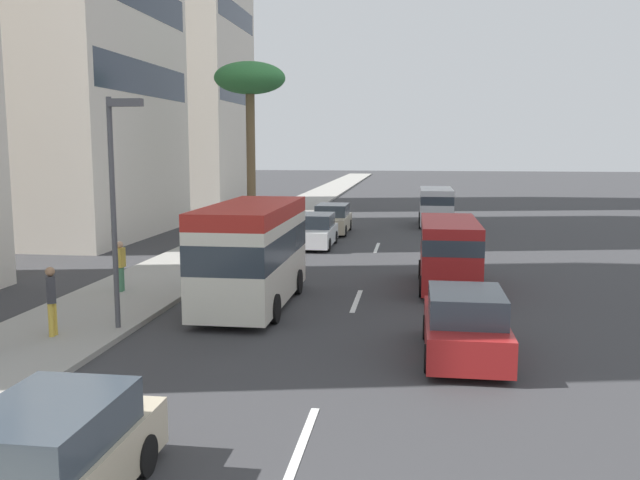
{
  "coord_description": "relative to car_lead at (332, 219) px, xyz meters",
  "views": [
    {
      "loc": [
        -4.88,
        -1.82,
        5.03
      ],
      "look_at": [
        16.91,
        1.25,
        1.94
      ],
      "focal_mm": 38.02,
      "sensor_mm": 36.0,
      "label": 1
    }
  ],
  "objects": [
    {
      "name": "car_fourth",
      "position": [
        -5.42,
        0.17,
        -0.01
      ],
      "size": [
        4.45,
        1.85,
        1.63
      ],
      "rotation": [
        0.0,
        0.0,
        3.14
      ],
      "color": "white",
      "rests_on": "ground_plane"
    },
    {
      "name": "pedestrian_by_tree",
      "position": [
        -17.3,
        5.02,
        0.31
      ],
      "size": [
        0.33,
        0.24,
        1.69
      ],
      "rotation": [
        0.0,
        0.0,
        6.21
      ],
      "color": "#4C8C66",
      "rests_on": "sidewalk_right"
    },
    {
      "name": "street_lamp",
      "position": [
        -21.65,
        3.05,
        3.2
      ],
      "size": [
        0.24,
        0.97,
        6.11
      ],
      "color": "#4C4C51",
      "rests_on": "sidewalk_right"
    },
    {
      "name": "lane_stripe_far",
      "position": [
        -5.38,
        -2.89,
        -0.77
      ],
      "size": [
        3.2,
        0.16,
        0.01
      ],
      "primitive_type": "cube",
      "color": "silver",
      "rests_on": "ground_plane"
    },
    {
      "name": "van_fifth",
      "position": [
        -14.54,
        -5.93,
        0.6
      ],
      "size": [
        5.28,
        2.07,
        2.41
      ],
      "color": "#A51E1E",
      "rests_on": "ground_plane"
    },
    {
      "name": "palm_tree",
      "position": [
        -1.38,
        4.41,
        7.6
      ],
      "size": [
        3.92,
        3.92,
        9.41
      ],
      "color": "brown",
      "rests_on": "sidewalk_right"
    },
    {
      "name": "van_third",
      "position": [
        4.24,
        -6.02,
        0.57
      ],
      "size": [
        5.09,
        2.09,
        2.35
      ],
      "color": "silver",
      "rests_on": "ground_plane"
    },
    {
      "name": "lane_stripe_mid",
      "position": [
        -17.02,
        -2.89,
        -0.77
      ],
      "size": [
        3.2,
        0.16,
        0.01
      ],
      "primitive_type": "cube",
      "color": "silver",
      "rests_on": "ground_plane"
    },
    {
      "name": "car_lead",
      "position": [
        0.0,
        0.0,
        0.0
      ],
      "size": [
        4.6,
        1.96,
        1.65
      ],
      "rotation": [
        0.0,
        0.0,
        3.14
      ],
      "color": "beige",
      "rests_on": "ground_plane"
    },
    {
      "name": "lane_stripe_near",
      "position": [
        -27.8,
        -2.89,
        -0.77
      ],
      "size": [
        3.2,
        0.16,
        0.01
      ],
      "primitive_type": "cube",
      "color": "silver",
      "rests_on": "ground_plane"
    },
    {
      "name": "sidewalk_right",
      "position": [
        -2.12,
        4.69,
        -0.7
      ],
      "size": [
        162.0,
        3.84,
        0.15
      ],
      "primitive_type": "cube",
      "color": "#9E9B93",
      "rests_on": "ground_plane"
    },
    {
      "name": "ground_plane",
      "position": [
        -2.12,
        -2.89,
        -0.78
      ],
      "size": [
        198.0,
        198.0,
        0.0
      ],
      "primitive_type": "plane",
      "color": "#38383A"
    },
    {
      "name": "minibus_seventh",
      "position": [
        -18.15,
        0.29,
        0.98
      ],
      "size": [
        6.65,
        2.43,
        3.22
      ],
      "rotation": [
        0.0,
        0.0,
        3.14
      ],
      "color": "silver",
      "rests_on": "ground_plane"
    },
    {
      "name": "car_sixth",
      "position": [
        -22.5,
        -5.95,
        -0.0
      ],
      "size": [
        4.26,
        1.94,
        1.64
      ],
      "color": "#A51E1E",
      "rests_on": "ground_plane"
    },
    {
      "name": "pedestrian_near_lamp",
      "position": [
        -22.67,
        4.47,
        0.38
      ],
      "size": [
        0.39,
        0.35,
        1.8
      ],
      "rotation": [
        0.0,
        0.0,
        3.66
      ],
      "color": "gold",
      "rests_on": "sidewalk_right"
    },
    {
      "name": "car_second",
      "position": [
        -30.51,
        0.18,
        -0.04
      ],
      "size": [
        4.48,
        1.92,
        1.56
      ],
      "rotation": [
        0.0,
        0.0,
        3.14
      ],
      "color": "beige",
      "rests_on": "ground_plane"
    }
  ]
}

